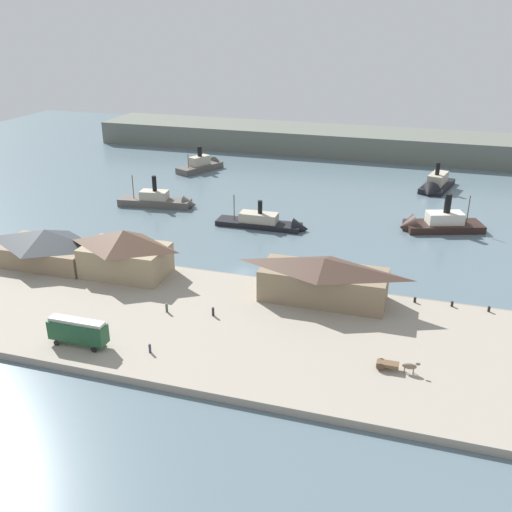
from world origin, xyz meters
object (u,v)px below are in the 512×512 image
ferry_moored_east (270,223)px  ferry_approaching_west (204,165)px  pedestrian_walking_west (167,308)px  mooring_post_west (415,300)px  ferry_shed_customs_shed (324,279)px  pedestrian_near_east_shed (213,311)px  ferry_near_quay (162,201)px  pedestrian_near_west_shed (150,348)px  mooring_post_east (452,304)px  ferry_approaching_east (433,224)px  ferry_departing_north (435,186)px  street_tram (78,330)px  ferry_shed_central_terminal (47,246)px  horse_cart (396,365)px  ferry_shed_east_terminal (125,252)px  mooring_post_center_east (489,309)px

ferry_moored_east → ferry_approaching_west: ferry_approaching_west is taller
pedestrian_walking_west → mooring_post_west: pedestrian_walking_west is taller
ferry_shed_customs_shed → pedestrian_near_east_shed: 19.90m
ferry_shed_customs_shed → ferry_near_quay: 66.41m
pedestrian_near_west_shed → mooring_post_east: 51.18m
pedestrian_near_east_shed → ferry_approaching_east: ferry_approaching_east is taller
ferry_departing_north → ferry_approaching_west: size_ratio=1.05×
street_tram → ferry_near_quay: bearing=105.6°
street_tram → mooring_post_west: street_tram is taller
mooring_post_west → ferry_shed_customs_shed: bearing=-167.0°
ferry_shed_central_terminal → mooring_post_west: size_ratio=21.37×
ferry_shed_central_terminal → ferry_moored_east: 50.62m
mooring_post_west → pedestrian_near_west_shed: bearing=-142.6°
ferry_shed_customs_shed → pedestrian_near_west_shed: 32.34m
horse_cart → ferry_near_quay: bearing=137.0°
pedestrian_near_east_shed → pedestrian_near_west_shed: (-4.89, -13.18, -0.07)m
pedestrian_walking_west → ferry_approaching_west: (-30.82, 93.19, -0.43)m
mooring_post_east → ferry_moored_east: bearing=143.0°
mooring_post_west → mooring_post_east: bearing=3.4°
ferry_approaching_west → ferry_near_quay: 38.88m
street_tram → ferry_near_quay: ferry_near_quay is taller
ferry_near_quay → pedestrian_near_east_shed: bearing=-56.8°
horse_cart → mooring_post_east: (7.67, 22.35, -0.47)m
ferry_shed_customs_shed → ferry_departing_north: 80.46m
pedestrian_near_west_shed → ferry_moored_east: 59.39m
ferry_shed_central_terminal → ferry_departing_north: ferry_shed_central_terminal is taller
ferry_near_quay → ferry_approaching_west: bearing=95.4°
ferry_shed_east_terminal → pedestrian_near_west_shed: 29.20m
mooring_post_east → pedestrian_near_west_shed: bearing=-146.5°
horse_cart → pedestrian_near_west_shed: 35.48m
mooring_post_west → ferry_approaching_west: 104.51m
ferry_approaching_east → mooring_post_west: bearing=-92.9°
ferry_shed_east_terminal → pedestrian_near_east_shed: bearing=-25.7°
pedestrian_near_west_shed → mooring_post_west: pedestrian_near_west_shed is taller
ferry_approaching_east → ferry_moored_east: bearing=-165.1°
ferry_shed_customs_shed → ferry_near_quay: ferry_shed_customs_shed is taller
pedestrian_walking_west → mooring_post_east: pedestrian_walking_west is taller
ferry_shed_customs_shed → street_tram: ferry_shed_customs_shed is taller
ferry_shed_customs_shed → mooring_post_west: (15.47, 3.56, -3.48)m
pedestrian_near_east_shed → mooring_post_center_east: 46.16m
mooring_post_west → ferry_approaching_west: ferry_approaching_west is taller
pedestrian_near_east_shed → mooring_post_east: size_ratio=1.89×
street_tram → mooring_post_east: 61.39m
ferry_shed_east_terminal → horse_cart: bearing=-18.9°
street_tram → ferry_approaching_west: bearing=102.0°
ferry_near_quay → mooring_post_center_east: bearing=-26.0°
pedestrian_near_west_shed → ferry_near_quay: 73.03m
ferry_shed_customs_shed → mooring_post_east: 22.24m
ferry_approaching_west → ferry_near_quay: size_ratio=0.84×
pedestrian_near_west_shed → mooring_post_center_east: pedestrian_near_west_shed is taller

